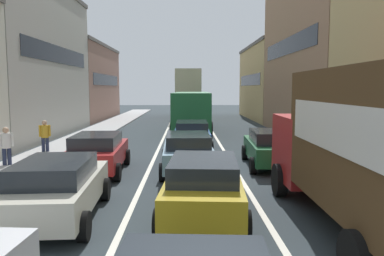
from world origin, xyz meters
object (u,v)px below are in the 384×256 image
Objects in this scene: bus_mid_queue_primary at (192,108)px; pedestrian_mid_sidewalk at (45,135)px; sedan_right_lane_behind_truck at (271,147)px; coupe_centre_lane_fourth at (192,134)px; sedan_left_lane_third at (98,152)px; pedestrian_far_sidewalk at (6,145)px; wagon_left_lane_second at (57,187)px; bus_far_queue_secondary at (188,92)px; removalist_box_truck at (369,145)px; sedan_centre_lane_second at (204,185)px; hatchback_centre_lane_third at (188,152)px.

pedestrian_mid_sidewalk is (-7.25, -9.82, -0.81)m from bus_mid_queue_primary.
coupe_centre_lane_fourth is at bearing 38.91° from sedan_right_lane_behind_truck.
pedestrian_far_sidewalk is (-3.82, 0.85, 0.15)m from sedan_left_lane_third.
wagon_left_lane_second is 0.42× the size of bus_far_queue_secondary.
removalist_box_truck is at bearing -101.59° from wagon_left_lane_second.
bus_far_queue_secondary is at bearing 4.31° from sedan_centre_lane_second.
hatchback_centre_lane_third and sedan_right_lane_behind_truck have the same top height.
hatchback_centre_lane_third is at bearing 109.45° from sedan_right_lane_behind_truck.
wagon_left_lane_second is at bearing 179.56° from pedestrian_mid_sidewalk.
sedan_centre_lane_second is 0.42× the size of bus_mid_queue_primary.
pedestrian_far_sidewalk is (-11.10, 7.01, -1.03)m from removalist_box_truck.
sedan_centre_lane_second is 31.82m from bus_far_queue_secondary.
bus_mid_queue_primary reaches higher than sedan_centre_lane_second.
bus_mid_queue_primary is 12.23m from pedestrian_mid_sidewalk.
removalist_box_truck is 1.75× the size of sedan_centre_lane_second.
pedestrian_mid_sidewalk is (-10.76, 10.23, -1.03)m from removalist_box_truck.
bus_far_queue_secondary is at bearing -47.48° from pedestrian_far_sidewalk.
pedestrian_far_sidewalk reaches higher than hatchback_centre_lane_third.
hatchback_centre_lane_third and sedan_left_lane_third have the same top height.
wagon_left_lane_second and coupe_centre_lane_fourth have the same top height.
pedestrian_far_sidewalk is at bearing 93.83° from sedan_right_lane_behind_truck.
pedestrian_mid_sidewalk is (-10.31, 3.01, 0.15)m from sedan_right_lane_behind_truck.
removalist_box_truck is 1.77× the size of sedan_right_lane_behind_truck.
pedestrian_mid_sidewalk reaches higher than wagon_left_lane_second.
wagon_left_lane_second is 19.37m from bus_mid_queue_primary.
removalist_box_truck reaches higher than pedestrian_far_sidewalk.
sedan_centre_lane_second and sedan_right_lane_behind_truck have the same top height.
coupe_centre_lane_fourth is at bearing -4.08° from hatchback_centre_lane_third.
sedan_right_lane_behind_truck is at bearing -165.19° from bus_mid_queue_primary.
coupe_centre_lane_fourth is at bearing 18.15° from removalist_box_truck.
removalist_box_truck is 3.88m from sedan_centre_lane_second.
wagon_left_lane_second is 9.91m from pedestrian_mid_sidewalk.
hatchback_centre_lane_third is 0.99× the size of sedan_right_lane_behind_truck.
bus_mid_queue_primary is at bearing -13.92° from wagon_left_lane_second.
sedan_centre_lane_second is 9.58m from pedestrian_far_sidewalk.
sedan_right_lane_behind_truck is at bearing -22.90° from sedan_centre_lane_second.
bus_mid_queue_primary is 12.93m from bus_far_queue_secondary.
wagon_left_lane_second is 5.13m from sedan_left_lane_third.
coupe_centre_lane_fourth is 21.47m from bus_far_queue_secondary.
pedestrian_far_sidewalk is at bearing 164.09° from bus_far_queue_secondary.
bus_far_queue_secondary reaches higher than bus_mid_queue_primary.
removalist_box_truck is 12.18m from coupe_centre_lane_fourth.
sedan_right_lane_behind_truck is (3.42, 1.03, 0.00)m from hatchback_centre_lane_third.
coupe_centre_lane_fourth is at bearing -179.43° from bus_mid_queue_primary.
wagon_left_lane_second is at bearing 170.79° from bus_mid_queue_primary.
removalist_box_truck reaches higher than wagon_left_lane_second.
removalist_box_truck reaches higher than sedan_left_lane_third.
sedan_left_lane_third is 3.91m from pedestrian_far_sidewalk.
bus_mid_queue_primary is (3.77, 13.89, 0.96)m from sedan_left_lane_third.
wagon_left_lane_second is at bearing 162.49° from coupe_centre_lane_fourth.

